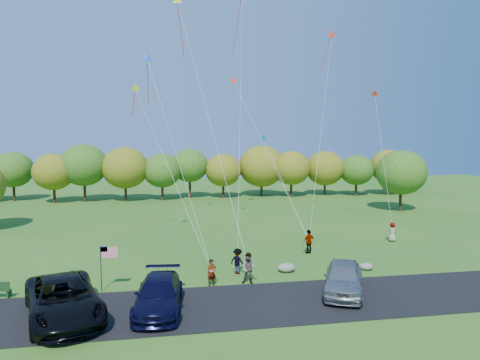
% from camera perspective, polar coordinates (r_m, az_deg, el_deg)
% --- Properties ---
extents(ground, '(140.00, 140.00, 0.00)m').
position_cam_1_polar(ground, '(27.25, -0.67, -13.22)').
color(ground, '#2D601B').
rests_on(ground, ground).
extents(asphalt_lane, '(44.00, 6.00, 0.06)m').
position_cam_1_polar(asphalt_lane, '(23.54, 0.95, -16.21)').
color(asphalt_lane, black).
rests_on(asphalt_lane, ground).
extents(treeline, '(75.94, 27.92, 8.35)m').
position_cam_1_polar(treeline, '(61.80, -5.85, 1.69)').
color(treeline, '#382714').
rests_on(treeline, ground).
extents(minivan_dark, '(5.25, 7.58, 1.92)m').
position_cam_1_polar(minivan_dark, '(23.12, -22.48, -14.41)').
color(minivan_dark, black).
rests_on(minivan_dark, asphalt_lane).
extents(minivan_navy, '(2.71, 5.73, 1.62)m').
position_cam_1_polar(minivan_navy, '(22.83, -10.79, -14.76)').
color(minivan_navy, black).
rests_on(minivan_navy, asphalt_lane).
extents(minivan_silver, '(4.07, 5.60, 1.77)m').
position_cam_1_polar(minivan_silver, '(25.38, 13.65, -12.54)').
color(minivan_silver, '#909499').
rests_on(minivan_silver, asphalt_lane).
extents(flyer_a, '(0.69, 0.58, 1.63)m').
position_cam_1_polar(flyer_a, '(26.05, -3.80, -12.23)').
color(flyer_a, '#4C4C59').
rests_on(flyer_a, ground).
extents(flyer_b, '(1.11, 0.99, 1.91)m').
position_cam_1_polar(flyer_b, '(26.33, 1.21, -11.70)').
color(flyer_b, '#4C4C59').
rests_on(flyer_b, ground).
extents(flyer_c, '(1.22, 1.19, 1.68)m').
position_cam_1_polar(flyer_c, '(28.22, -0.32, -10.77)').
color(flyer_c, '#4C4C59').
rests_on(flyer_c, ground).
extents(flyer_d, '(1.17, 0.81, 1.84)m').
position_cam_1_polar(flyer_d, '(33.46, 9.18, -8.12)').
color(flyer_d, '#4C4C59').
rests_on(flyer_d, ground).
extents(flyer_e, '(0.93, 0.75, 1.67)m').
position_cam_1_polar(flyer_e, '(39.06, 19.65, -6.53)').
color(flyer_e, '#4C4C59').
rests_on(flyer_e, ground).
extents(trash_barrel, '(0.56, 0.56, 0.84)m').
position_cam_1_polar(trash_barrel, '(26.85, -22.97, -13.00)').
color(trash_barrel, '#0B38A8').
rests_on(trash_barrel, ground).
extents(flag_assembly, '(0.98, 0.64, 2.67)m').
position_cam_1_polar(flag_assembly, '(25.91, -17.43, -9.81)').
color(flag_assembly, black).
rests_on(flag_assembly, ground).
extents(boulder_near, '(1.17, 0.92, 0.59)m').
position_cam_1_polar(boulder_near, '(28.91, 6.21, -11.53)').
color(boulder_near, '#9E998A').
rests_on(boulder_near, ground).
extents(boulder_far, '(0.91, 0.76, 0.47)m').
position_cam_1_polar(boulder_far, '(30.39, 16.48, -10.99)').
color(boulder_far, slate).
rests_on(boulder_far, ground).
extents(kites_aloft, '(22.29, 10.40, 14.90)m').
position_cam_1_polar(kites_aloft, '(41.20, 0.09, 19.09)').
color(kites_aloft, '#F9451B').
rests_on(kites_aloft, ground).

